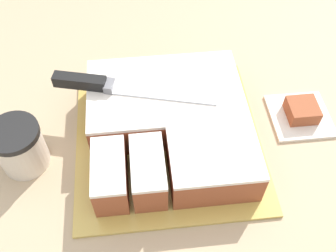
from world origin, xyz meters
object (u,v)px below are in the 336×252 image
object	(u,v)px
knife	(101,85)
brownie	(302,110)
cake_board	(168,139)
cake	(170,124)
coffee_cup	(20,147)

from	to	relation	value
knife	brownie	world-z (taller)	knife
cake_board	brownie	size ratio (longest dim) A/B	6.29
knife	brownie	size ratio (longest dim) A/B	5.25
cake	knife	world-z (taller)	knife
cake	coffee_cup	distance (m)	0.26
cake_board	cake	size ratio (longest dim) A/B	1.20
cake_board	knife	bearing A→B (deg)	147.79
cake_board	brownie	bearing A→B (deg)	5.89
coffee_cup	cake_board	bearing A→B (deg)	4.58
cake	coffee_cup	size ratio (longest dim) A/B	3.18
knife	brownie	xyz separation A→B (m)	(0.37, -0.04, -0.07)
knife	coffee_cup	distance (m)	0.17
brownie	knife	bearing A→B (deg)	173.24
knife	coffee_cup	xyz separation A→B (m)	(-0.14, -0.09, -0.04)
cake_board	knife	xyz separation A→B (m)	(-0.11, 0.07, 0.08)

